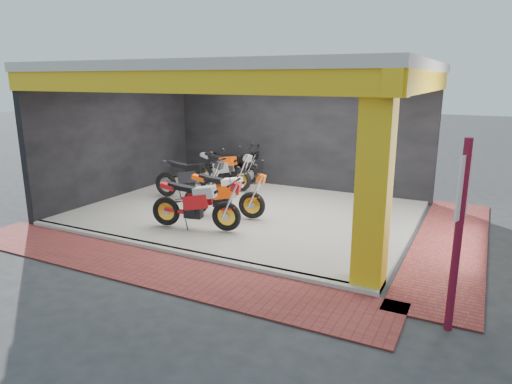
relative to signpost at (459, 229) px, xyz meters
The scene contains 17 objects.
ground 5.49m from the signpost, 162.65° to the left, with size 80.00×80.00×0.00m, color #2D2D30.
showroom_floor 6.35m from the signpost, 144.70° to the left, with size 8.00×6.00×0.10m, color beige.
showroom_ceiling 6.56m from the signpost, 144.70° to the left, with size 8.40×6.40×0.20m, color beige.
back_wall 8.38m from the signpost, 127.12° to the left, with size 8.20×0.20×3.50m, color black.
left_wall 9.84m from the signpost, 158.64° to the left, with size 0.20×6.20×3.50m, color black.
corner_column 1.58m from the signpost, 147.56° to the left, with size 0.50×0.50×3.50m, color gold.
header_beam_front 5.41m from the signpost, behind, with size 8.40×0.30×0.40m, color gold.
header_beam_right 4.17m from the signpost, 106.43° to the left, with size 0.30×6.40×0.40m, color gold.
floor_kerb 5.28m from the signpost, behind, with size 8.00×0.20×0.10m, color beige.
paver_front 5.26m from the signpost, behind, with size 9.00×1.40×0.03m, color #933730.
paver_right 3.87m from the signpost, 94.09° to the left, with size 1.40×7.00×0.03m, color #933730.
signpost is the anchor object (origin of this frame).
moto_hero 5.51m from the signpost, 147.13° to the left, with size 2.19×0.81×1.34m, color #FF510A, non-canonical shape.
moto_row_a 5.09m from the signpost, 157.73° to the left, with size 2.21×0.82×1.35m, color red, non-canonical shape.
moto_row_b 7.35m from the signpost, 148.58° to the left, with size 2.28×0.84×1.39m, color black, non-canonical shape.
moto_row_c 8.10m from the signpost, 139.42° to the left, with size 2.24×0.83×1.37m, color #95989C, non-canonical shape.
moto_row_d 9.00m from the signpost, 135.60° to the left, with size 1.96×0.73×1.20m, color black, non-canonical shape.
Camera 1 is at (5.27, -7.80, 3.36)m, focal length 32.00 mm.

